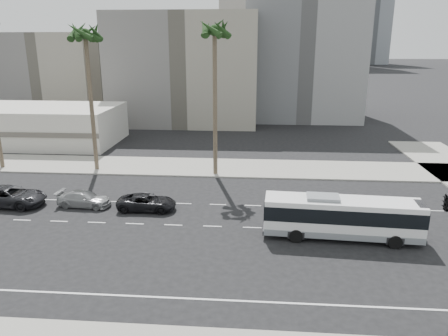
# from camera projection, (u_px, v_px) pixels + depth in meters

# --- Properties ---
(ground) EXTENTS (700.00, 700.00, 0.00)m
(ground) POSITION_uv_depth(u_px,v_px,m) (252.00, 228.00, 31.87)
(ground) COLOR black
(ground) RESTS_ON ground
(sidewalk_north) EXTENTS (120.00, 7.00, 0.15)m
(sidewalk_north) POSITION_uv_depth(u_px,v_px,m) (254.00, 168.00, 46.66)
(sidewalk_north) COLOR gray
(sidewalk_north) RESTS_ON ground
(commercial_low) EXTENTS (22.00, 12.16, 5.00)m
(commercial_low) POSITION_uv_depth(u_px,v_px,m) (37.00, 125.00, 58.24)
(commercial_low) COLOR beige
(commercial_low) RESTS_ON ground
(midrise_beige_west) EXTENTS (24.00, 18.00, 18.00)m
(midrise_beige_west) POSITION_uv_depth(u_px,v_px,m) (187.00, 69.00, 73.22)
(midrise_beige_west) COLOR slate
(midrise_beige_west) RESTS_ON ground
(midrise_gray_center) EXTENTS (20.00, 20.00, 26.00)m
(midrise_gray_center) POSITION_uv_depth(u_px,v_px,m) (302.00, 44.00, 77.27)
(midrise_gray_center) COLOR slate
(midrise_gray_center) RESTS_ON ground
(midrise_beige_far) EXTENTS (18.00, 16.00, 15.00)m
(midrise_beige_far) POSITION_uv_depth(u_px,v_px,m) (56.00, 75.00, 80.37)
(midrise_beige_far) COLOR slate
(midrise_beige_far) RESTS_ON ground
(highrise_right) EXTENTS (26.00, 26.00, 70.00)m
(highrise_right) POSITION_uv_depth(u_px,v_px,m) (339.00, 2.00, 238.39)
(highrise_right) COLOR slate
(highrise_right) RESTS_ON ground
(highrise_far) EXTENTS (22.00, 22.00, 60.00)m
(highrise_far) POSITION_uv_depth(u_px,v_px,m) (371.00, 15.00, 266.61)
(highrise_far) COLOR slate
(highrise_far) RESTS_ON ground
(city_bus) EXTENTS (10.97, 3.13, 3.11)m
(city_bus) POSITION_uv_depth(u_px,v_px,m) (342.00, 216.00, 29.78)
(city_bus) COLOR silver
(city_bus) RESTS_ON ground
(car_a) EXTENTS (2.23, 4.82, 1.34)m
(car_a) POSITION_uv_depth(u_px,v_px,m) (147.00, 202.00, 35.09)
(car_a) COLOR black
(car_a) RESTS_ON ground
(car_b) EXTENTS (2.16, 4.66, 1.32)m
(car_b) POSITION_uv_depth(u_px,v_px,m) (84.00, 199.00, 35.88)
(car_b) COLOR gray
(car_b) RESTS_ON ground
(car_c) EXTENTS (3.07, 6.15, 1.67)m
(car_c) POSITION_uv_depth(u_px,v_px,m) (10.00, 196.00, 35.99)
(car_c) COLOR black
(car_c) RESTS_ON ground
(palm_near) EXTENTS (4.64, 4.64, 15.63)m
(palm_near) POSITION_uv_depth(u_px,v_px,m) (215.00, 34.00, 40.56)
(palm_near) COLOR brown
(palm_near) RESTS_ON ground
(palm_mid) EXTENTS (4.98, 4.98, 15.40)m
(palm_mid) POSITION_uv_depth(u_px,v_px,m) (85.00, 37.00, 42.32)
(palm_mid) COLOR brown
(palm_mid) RESTS_ON ground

